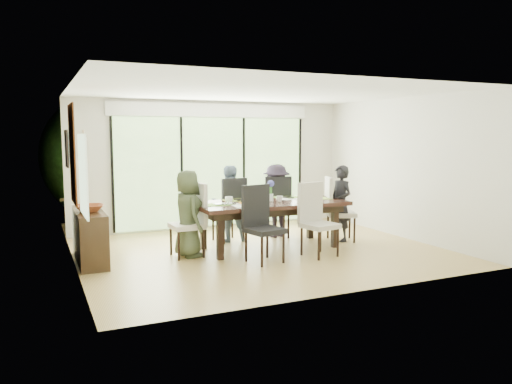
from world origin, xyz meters
name	(u,v)px	position (x,y,z in m)	size (l,w,h in m)	color
floor	(262,252)	(0.00, 0.00, -0.01)	(6.00, 5.00, 0.01)	olive
ceiling	(262,91)	(0.00, 0.00, 2.71)	(6.00, 5.00, 0.01)	white
wall_back	(213,165)	(0.00, 2.51, 1.35)	(6.00, 0.02, 2.70)	beige
wall_front	(348,187)	(0.00, -2.51, 1.35)	(6.00, 0.02, 2.70)	beige
wall_left	(73,180)	(-3.01, 0.00, 1.35)	(0.02, 5.00, 2.70)	silver
wall_right	(403,168)	(3.01, 0.00, 1.35)	(0.02, 5.00, 2.70)	silver
glass_doors	(213,172)	(0.00, 2.47, 1.20)	(4.20, 0.02, 2.30)	#598C3F
blinds_header	(213,110)	(0.00, 2.46, 2.50)	(4.40, 0.06, 0.28)	white
mullion_a	(112,175)	(-2.10, 2.46, 1.20)	(0.05, 0.04, 2.30)	black
mullion_b	(182,173)	(-0.70, 2.46, 1.20)	(0.05, 0.04, 2.30)	black
mullion_c	(244,171)	(0.70, 2.46, 1.20)	(0.05, 0.04, 2.30)	black
mullion_d	(300,169)	(2.10, 2.46, 1.20)	(0.05, 0.04, 2.30)	black
side_window	(83,175)	(-2.97, -1.20, 1.50)	(0.02, 0.90, 1.00)	#8CAD7F
deck	(201,223)	(0.00, 3.40, -0.05)	(6.00, 1.80, 0.10)	#502F22
rail_top	(190,193)	(0.00, 4.20, 0.55)	(6.00, 0.08, 0.06)	#513522
foliage_left	(108,157)	(-1.80, 5.20, 1.44)	(3.20, 3.20, 3.20)	#14380F
foliage_mid	(187,142)	(0.40, 5.80, 1.80)	(4.00, 4.00, 4.00)	#14380F
foliage_right	(258,161)	(2.20, 5.00, 1.26)	(2.80, 2.80, 2.80)	#14380F
foliage_far	(145,148)	(-0.60, 6.50, 1.62)	(3.60, 3.60, 3.60)	#14380F
table_top	(269,203)	(0.23, 0.19, 0.79)	(2.65, 1.21, 0.07)	black
table_apron	(269,209)	(0.23, 0.19, 0.70)	(2.43, 0.99, 0.11)	black
table_leg_fl	(220,236)	(-0.85, -0.24, 0.38)	(0.10, 0.10, 0.76)	black
table_leg_fr	(335,226)	(1.31, -0.24, 0.38)	(0.10, 0.10, 0.76)	black
table_leg_bl	(203,227)	(-0.85, 0.62, 0.38)	(0.10, 0.10, 0.76)	black
table_leg_br	(310,219)	(1.31, 0.62, 0.38)	(0.10, 0.10, 0.76)	black
chair_left_end	(187,220)	(-1.27, 0.19, 0.61)	(0.51, 0.51, 1.21)	silver
chair_right_end	(341,209)	(1.73, 0.19, 0.61)	(0.51, 0.51, 1.21)	beige
chair_far_left	(228,209)	(-0.22, 1.04, 0.61)	(0.51, 0.51, 1.21)	black
chair_far_right	(276,206)	(0.78, 1.04, 0.61)	(0.51, 0.51, 1.21)	black
chair_near_left	(265,224)	(-0.27, -0.68, 0.61)	(0.51, 0.51, 1.21)	black
chair_near_right	(320,220)	(0.73, -0.68, 0.61)	(0.51, 0.51, 1.21)	beige
person_left_end	(188,214)	(-1.25, 0.19, 0.71)	(0.66, 0.42, 1.42)	#3F4A31
person_right_end	(341,203)	(1.71, 0.19, 0.71)	(0.66, 0.42, 1.42)	black
person_far_left	(228,204)	(-0.22, 1.02, 0.71)	(0.66, 0.42, 1.42)	#728AA5
person_far_right	(276,201)	(0.78, 1.02, 0.71)	(0.66, 0.42, 1.42)	#231C2B
placemat_left	(218,204)	(-0.72, 0.19, 0.83)	(0.49, 0.35, 0.01)	#7CB741
placemat_right	(316,198)	(1.18, 0.19, 0.83)	(0.49, 0.35, 0.01)	#82A239
placemat_far_l	(237,200)	(-0.22, 0.59, 0.83)	(0.49, 0.35, 0.01)	#8DA63B
placemat_far_r	(287,197)	(0.78, 0.59, 0.83)	(0.49, 0.35, 0.01)	#87C546
placemat_paper	(247,205)	(-0.32, -0.11, 0.83)	(0.49, 0.35, 0.01)	white
tablet_far_l	(243,199)	(-0.12, 0.54, 0.84)	(0.29, 0.20, 0.01)	black
tablet_far_r	(286,197)	(0.73, 0.54, 0.84)	(0.26, 0.19, 0.01)	black
papers	(306,200)	(0.93, 0.14, 0.83)	(0.33, 0.24, 0.00)	white
platter_base	(247,204)	(-0.32, -0.11, 0.85)	(0.29, 0.29, 0.03)	white
platter_snacks	(247,203)	(-0.32, -0.11, 0.87)	(0.22, 0.22, 0.02)	orange
vase	(271,197)	(0.28, 0.24, 0.89)	(0.09, 0.09, 0.13)	silver
hyacinth_stems	(271,190)	(0.28, 0.24, 1.03)	(0.04, 0.04, 0.18)	#337226
hyacinth_blooms	(271,184)	(0.28, 0.24, 1.14)	(0.12, 0.12, 0.12)	#4447AA
laptop	(226,204)	(-0.62, 0.09, 0.84)	(0.36, 0.23, 0.03)	silver
cup_a	(229,200)	(-0.47, 0.34, 0.88)	(0.14, 0.14, 0.11)	white
cup_b	(280,199)	(0.38, 0.09, 0.88)	(0.11, 0.11, 0.10)	white
cup_c	(306,196)	(1.03, 0.29, 0.88)	(0.14, 0.14, 0.11)	white
book	(281,200)	(0.48, 0.24, 0.84)	(0.18, 0.25, 0.02)	white
sideboard	(90,236)	(-2.76, 0.47, 0.41)	(0.41, 1.45, 0.82)	black
bowl	(89,208)	(-2.76, 0.37, 0.87)	(0.43, 0.43, 0.11)	brown
candlestick_base	(86,207)	(-2.76, 0.82, 0.83)	(0.09, 0.09, 0.04)	black
candlestick_shaft	(85,171)	(-2.76, 0.82, 1.40)	(0.02, 0.02, 1.13)	black
candlestick_pan	(84,136)	(-2.76, 0.82, 1.97)	(0.09, 0.09, 0.03)	black
candle	(83,133)	(-2.76, 0.82, 2.02)	(0.03, 0.03, 0.09)	silver
tapestry	(72,154)	(-2.97, 0.40, 1.70)	(0.02, 1.00, 1.50)	brown
art_frame	(67,149)	(-2.97, 1.70, 1.75)	(0.03, 0.55, 0.65)	black
art_canvas	(68,149)	(-2.95, 1.70, 1.75)	(0.01, 0.45, 0.55)	#18414E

